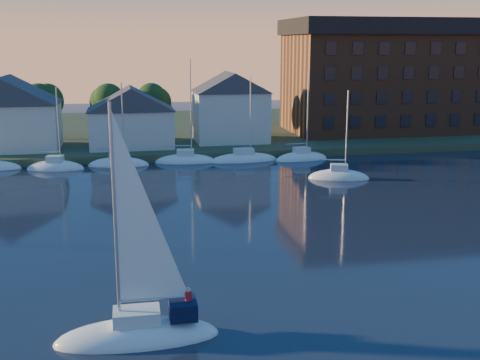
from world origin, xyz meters
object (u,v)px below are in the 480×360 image
object	(u,v)px
clubhouse_west	(7,112)
clubhouse_east	(230,106)
hero_sailboat	(140,329)
drifting_sailboat_right	(339,178)
clubhouse_centre	(131,116)
condo_block	(385,75)

from	to	relation	value
clubhouse_west	clubhouse_east	distance (m)	30.02
hero_sailboat	drifting_sailboat_right	distance (m)	40.53
clubhouse_east	clubhouse_centre	bearing A→B (deg)	-171.87
condo_block	hero_sailboat	world-z (taller)	condo_block
condo_block	hero_sailboat	bearing A→B (deg)	-123.49
clubhouse_centre	clubhouse_east	bearing A→B (deg)	8.13
clubhouse_east	drifting_sailboat_right	world-z (taller)	clubhouse_east
condo_block	hero_sailboat	size ratio (longest dim) A/B	2.35
clubhouse_east	condo_block	distance (m)	26.94
clubhouse_west	hero_sailboat	xyz separation A→B (m)	(15.22, -54.68, -5.37)
clubhouse_west	condo_block	world-z (taller)	condo_block
hero_sailboat	condo_block	bearing A→B (deg)	-122.81
clubhouse_centre	clubhouse_east	xyz separation A→B (m)	(14.00, 2.00, 0.87)
clubhouse_west	hero_sailboat	distance (m)	57.02
clubhouse_east	hero_sailboat	xyz separation A→B (m)	(-14.78, -55.68, -5.44)
condo_block	drifting_sailboat_right	bearing A→B (deg)	-122.19
hero_sailboat	clubhouse_centre	bearing A→B (deg)	-90.15
clubhouse_centre	drifting_sailboat_right	bearing A→B (deg)	-42.44
condo_block	drifting_sailboat_right	size ratio (longest dim) A/B	2.84
clubhouse_east	drifting_sailboat_right	distance (m)	24.49
drifting_sailboat_right	hero_sailboat	bearing A→B (deg)	-108.28
clubhouse_west	hero_sailboat	size ratio (longest dim) A/B	1.03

